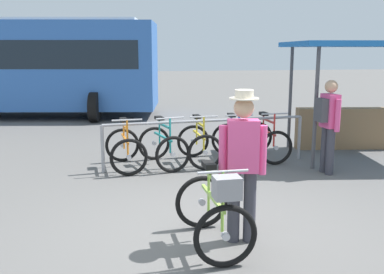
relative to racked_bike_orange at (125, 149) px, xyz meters
name	(u,v)px	position (x,y,z in m)	size (l,w,h in m)	color
ground_plane	(202,230)	(0.82, -3.03, -0.37)	(80.00, 80.00, 0.00)	#605E5B
bike_rack_rail	(207,129)	(1.52, -0.04, 0.32)	(3.89, 0.41, 0.88)	#99999E
racked_bike_orange	(125,149)	(0.00, 0.00, 0.00)	(0.75, 1.14, 0.97)	black
racked_bike_teal	(163,147)	(0.70, 0.06, 0.00)	(0.89, 1.21, 0.97)	black
racked_bike_yellow	(199,144)	(1.39, 0.13, 0.00)	(0.70, 1.12, 0.97)	black
racked_bike_blue	(233,142)	(2.09, 0.19, 0.00)	(0.68, 1.10, 0.97)	black
racked_bike_red	(266,140)	(2.79, 0.26, 0.00)	(0.69, 1.11, 0.97)	black
featured_bicycle	(215,210)	(0.84, -3.54, 0.08)	(0.69, 1.18, 0.97)	black
person_with_featured_bike	(243,160)	(1.19, -3.39, 0.58)	(0.52, 0.32, 1.72)	#383842
pedestrian_with_backpack	(328,121)	(3.46, -0.95, 0.57)	(0.35, 0.53, 1.64)	#383842
market_stall	(360,87)	(4.84, 0.42, 1.03)	(3.40, 2.73, 2.30)	#4C4C51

